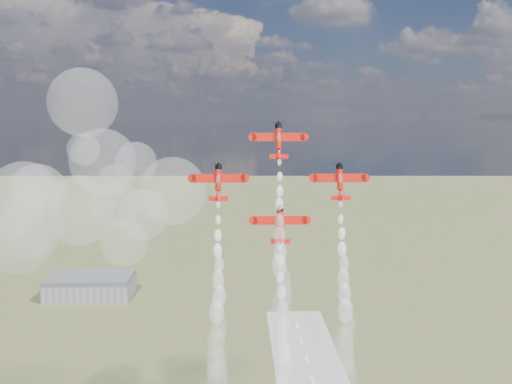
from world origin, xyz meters
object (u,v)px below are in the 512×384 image
object	(u,v)px
plane_right	(340,181)
plane_left	(218,182)
plane_lead	(279,140)
plane_slot	(280,224)
hangar	(91,286)

from	to	relation	value
plane_right	plane_left	bearing A→B (deg)	180.00
plane_lead	plane_slot	world-z (taller)	plane_lead
plane_right	hangar	bearing A→B (deg)	122.57
hangar	plane_left	distance (m)	217.40
plane_slot	plane_right	bearing A→B (deg)	12.28
plane_slot	hangar	bearing A→B (deg)	118.46
plane_right	plane_lead	bearing A→B (deg)	167.72
plane_lead	plane_left	world-z (taller)	plane_lead
hangar	plane_lead	bearing A→B (deg)	-60.62
hangar	plane_lead	world-z (taller)	plane_lead
plane_left	plane_right	world-z (taller)	same
plane_lead	plane_slot	size ratio (longest dim) A/B	1.00
plane_right	plane_slot	distance (m)	19.14
hangar	plane_lead	xyz separation A→B (m)	(100.24, -178.06, 95.18)
plane_right	plane_slot	size ratio (longest dim) A/B	1.00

